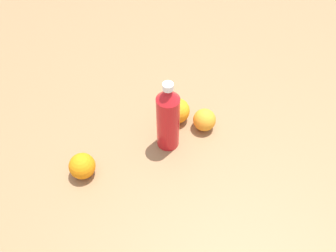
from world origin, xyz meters
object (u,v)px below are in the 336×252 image
Objects in this scene: orange_0 at (204,120)px; orange_1 at (177,111)px; water_bottle at (168,118)px; orange_2 at (82,166)px.

orange_0 is 0.89× the size of orange_1.
orange_0 is (-0.09, -0.09, -0.08)m from water_bottle.
orange_1 is at bearing -90.69° from water_bottle.
orange_1 reaches higher than orange_0.
orange_1 is (0.09, -0.01, 0.00)m from orange_0.
orange_0 is at bearing -137.30° from orange_2.
water_bottle is 3.29× the size of orange_2.
water_bottle is 3.45× the size of orange_0.
orange_2 is (0.29, 0.27, 0.00)m from orange_0.
orange_0 is at bearing -135.42° from water_bottle.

